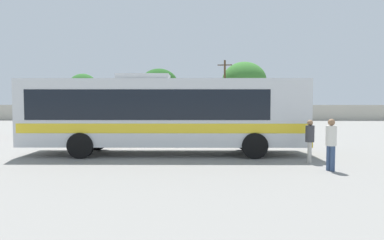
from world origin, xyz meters
name	(u,v)px	position (x,y,z in m)	size (l,w,h in m)	color
ground_plane	(173,132)	(0.00, 10.00, 0.00)	(300.00, 300.00, 0.00)	gray
perimeter_wall	(182,113)	(0.00, 25.60, 0.90)	(80.00, 0.30, 1.80)	#B2AD9E
coach_bus_silver_yellow	(162,112)	(0.25, -0.33, 1.84)	(11.99, 2.81, 3.45)	silver
attendant_by_bus_door	(310,139)	(6.00, -2.41, 0.91)	(0.41, 0.41, 1.61)	#B7B2A8
passenger_waiting_on_apron	(331,142)	(6.21, -3.95, 0.97)	(0.47, 0.47, 1.72)	#33476B
parked_car_leftmost_silver	(81,115)	(-10.73, 22.36, 0.77)	(4.06, 2.03, 1.44)	#B7BABF
parked_car_second_silver	(136,114)	(-4.77, 22.29, 0.81)	(4.72, 2.25, 1.55)	#B7BABF
utility_pole_near	(225,88)	(5.19, 28.90, 3.84)	(1.80, 0.31, 7.32)	#4C3823
roadside_tree_left	(83,86)	(-13.72, 32.33, 4.30)	(3.76, 3.76, 5.92)	brown
roadside_tree_midleft	(159,85)	(-3.22, 30.67, 4.30)	(5.03, 5.03, 6.45)	brown
roadside_tree_midright	(244,81)	(8.00, 31.85, 4.94)	(5.85, 5.85, 7.43)	brown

